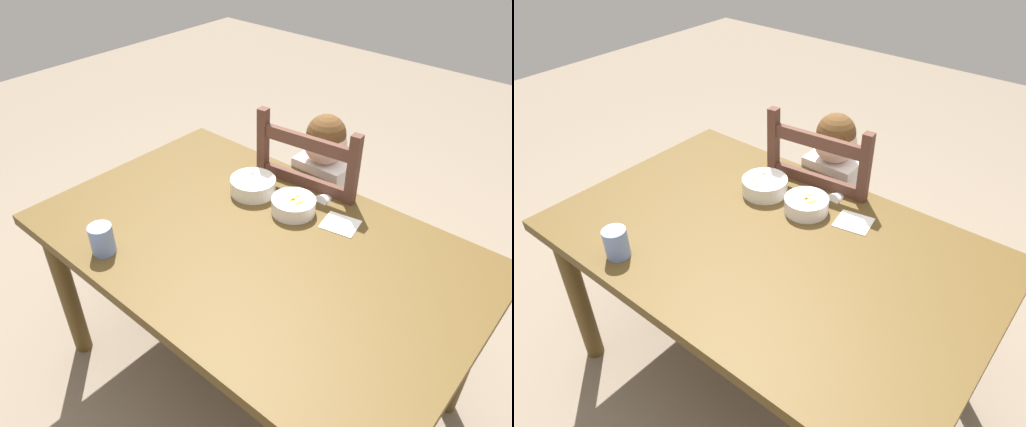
# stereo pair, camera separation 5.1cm
# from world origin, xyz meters

# --- Properties ---
(ground_plane) EXTENTS (8.00, 8.00, 0.00)m
(ground_plane) POSITION_xyz_m (0.00, 0.00, 0.00)
(ground_plane) COLOR #7E6F5B
(dining_table) EXTENTS (1.46, 0.92, 0.72)m
(dining_table) POSITION_xyz_m (0.00, 0.00, 0.63)
(dining_table) COLOR #533D1A
(dining_table) RESTS_ON ground
(dining_chair) EXTENTS (0.46, 0.46, 0.99)m
(dining_chair) POSITION_xyz_m (-0.09, 0.51, 0.46)
(dining_chair) COLOR #502E23
(dining_chair) RESTS_ON ground
(child_figure) EXTENTS (0.32, 0.31, 0.95)m
(child_figure) POSITION_xyz_m (-0.09, 0.50, 0.63)
(child_figure) COLOR white
(child_figure) RESTS_ON ground
(bowl_of_peas) EXTENTS (0.17, 0.17, 0.06)m
(bowl_of_peas) POSITION_xyz_m (-0.19, 0.21, 0.75)
(bowl_of_peas) COLOR white
(bowl_of_peas) RESTS_ON dining_table
(bowl_of_carrots) EXTENTS (0.16, 0.16, 0.06)m
(bowl_of_carrots) POSITION_xyz_m (0.00, 0.21, 0.75)
(bowl_of_carrots) COLOR white
(bowl_of_carrots) RESTS_ON dining_table
(spoon) EXTENTS (0.14, 0.04, 0.01)m
(spoon) POSITION_xyz_m (-0.04, 0.22, 0.72)
(spoon) COLOR silver
(spoon) RESTS_ON dining_table
(drinking_cup) EXTENTS (0.08, 0.08, 0.10)m
(drinking_cup) POSITION_xyz_m (-0.32, -0.36, 0.77)
(drinking_cup) COLOR #7190CF
(drinking_cup) RESTS_ON dining_table
(paper_napkin) EXTENTS (0.14, 0.13, 0.00)m
(paper_napkin) POSITION_xyz_m (0.17, 0.26, 0.72)
(paper_napkin) COLOR white
(paper_napkin) RESTS_ON dining_table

